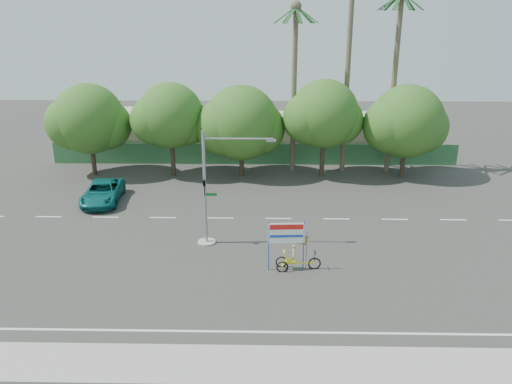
{
  "coord_description": "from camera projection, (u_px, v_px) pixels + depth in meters",
  "views": [
    {
      "loc": [
        1.09,
        -23.88,
        13.05
      ],
      "look_at": [
        0.55,
        3.5,
        3.5
      ],
      "focal_mm": 35.0,
      "sensor_mm": 36.0,
      "label": 1
    }
  ],
  "objects": [
    {
      "name": "palm_tall",
      "position": [
        349.0,
        51.0,
        41.67
      ],
      "size": [
        3.73,
        3.79,
        17.45
      ],
      "color": "#70604C",
      "rests_on": "ground"
    },
    {
      "name": "fence",
      "position": [
        254.0,
        154.0,
        46.83
      ],
      "size": [
        38.0,
        0.08,
        2.0
      ],
      "primitive_type": "cube",
      "color": "#336B3D",
      "rests_on": "ground"
    },
    {
      "name": "building_right",
      "position": [
        334.0,
        135.0,
        50.66
      ],
      "size": [
        14.0,
        8.0,
        3.6
      ],
      "primitive_type": "cube",
      "color": "#C5B39C",
      "rests_on": "ground"
    },
    {
      "name": "tree_center",
      "position": [
        241.0,
        125.0,
        42.4
      ],
      "size": [
        7.62,
        6.4,
        7.85
      ],
      "color": "#473828",
      "rests_on": "ground"
    },
    {
      "name": "ground",
      "position": [
        245.0,
        275.0,
        26.86
      ],
      "size": [
        120.0,
        120.0,
        0.0
      ],
      "primitive_type": "plane",
      "color": "#33302D",
      "rests_on": "ground"
    },
    {
      "name": "palm_mid",
      "position": [
        396.0,
        64.0,
        41.95
      ],
      "size": [
        3.73,
        3.79,
        15.45
      ],
      "color": "#70604C",
      "rests_on": "ground"
    },
    {
      "name": "palm_short",
      "position": [
        295.0,
        71.0,
        42.29
      ],
      "size": [
        3.73,
        3.79,
        14.45
      ],
      "color": "#70604C",
      "rests_on": "ground"
    },
    {
      "name": "tree_far_right",
      "position": [
        406.0,
        124.0,
        42.08
      ],
      "size": [
        7.38,
        6.2,
        7.94
      ],
      "color": "#473828",
      "rests_on": "ground"
    },
    {
      "name": "traffic_signal",
      "position": [
        210.0,
        198.0,
        29.7
      ],
      "size": [
        4.72,
        1.1,
        7.0
      ],
      "color": "gray",
      "rests_on": "ground"
    },
    {
      "name": "trike_billboard",
      "position": [
        291.0,
        250.0,
        27.05
      ],
      "size": [
        2.94,
        0.71,
        2.89
      ],
      "rotation": [
        0.0,
        0.0,
        0.06
      ],
      "color": "black",
      "rests_on": "ground"
    },
    {
      "name": "pickup_truck",
      "position": [
        103.0,
        192.0,
        37.26
      ],
      "size": [
        3.02,
        5.72,
        1.53
      ],
      "primitive_type": "imported",
      "rotation": [
        0.0,
        0.0,
        0.09
      ],
      "color": "#0D615F",
      "rests_on": "ground"
    },
    {
      "name": "tree_far_left",
      "position": [
        89.0,
        121.0,
        42.55
      ],
      "size": [
        7.14,
        6.0,
        7.96
      ],
      "color": "#473828",
      "rests_on": "ground"
    },
    {
      "name": "sidewalk_near",
      "position": [
        237.0,
        365.0,
        19.76
      ],
      "size": [
        50.0,
        2.4,
        0.12
      ],
      "primitive_type": "cube",
      "color": "gray",
      "rests_on": "ground"
    },
    {
      "name": "tree_left",
      "position": [
        170.0,
        118.0,
        42.32
      ],
      "size": [
        6.66,
        5.6,
        8.07
      ],
      "color": "#473828",
      "rests_on": "ground"
    },
    {
      "name": "building_left",
      "position": [
        157.0,
        133.0,
        50.93
      ],
      "size": [
        12.0,
        8.0,
        4.0
      ],
      "primitive_type": "cube",
      "color": "#C5B39C",
      "rests_on": "ground"
    },
    {
      "name": "tree_right",
      "position": [
        323.0,
        116.0,
        42.02
      ],
      "size": [
        6.9,
        5.8,
        8.36
      ],
      "color": "#473828",
      "rests_on": "ground"
    }
  ]
}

